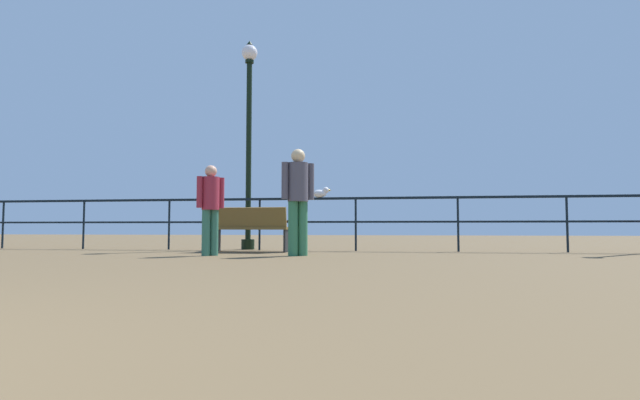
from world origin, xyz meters
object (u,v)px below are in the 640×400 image
object	(u,v)px
person_at_railing	(211,204)
seagull_on_rail	(321,193)
person_by_bench	(298,194)
lamppost_center	(249,125)
bench_near_left	(250,227)

from	to	relation	value
person_at_railing	seagull_on_rail	bearing A→B (deg)	51.95
person_by_bench	seagull_on_rail	size ratio (longest dim) A/B	3.99
lamppost_center	person_at_railing	distance (m)	3.02
lamppost_center	seagull_on_rail	world-z (taller)	lamppost_center
bench_near_left	person_by_bench	size ratio (longest dim) A/B	0.87
person_by_bench	person_at_railing	bearing A→B (deg)	-172.62
person_by_bench	seagull_on_rail	world-z (taller)	person_by_bench
person_at_railing	seagull_on_rail	distance (m)	2.61
bench_near_left	seagull_on_rail	xyz separation A→B (m)	(1.30, 0.74, 0.71)
person_at_railing	seagull_on_rail	xyz separation A→B (m)	(1.60, 2.04, 0.32)
person_at_railing	seagull_on_rail	world-z (taller)	person_at_railing
person_at_railing	bench_near_left	bearing A→B (deg)	77.15
lamppost_center	bench_near_left	bearing A→B (deg)	-71.27
lamppost_center	person_by_bench	xyz separation A→B (m)	(1.55, -2.18, -1.72)
lamppost_center	seagull_on_rail	size ratio (longest dim) A/B	10.26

